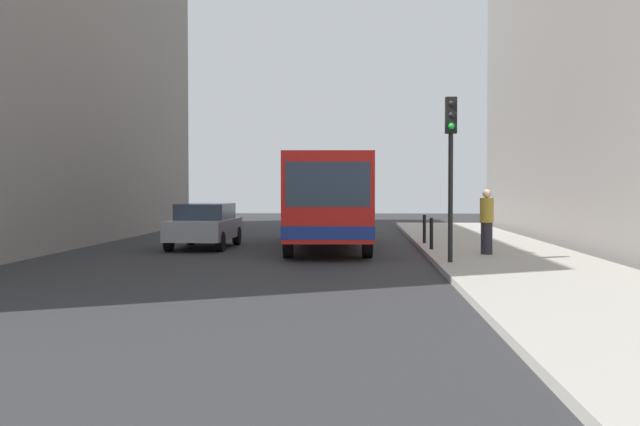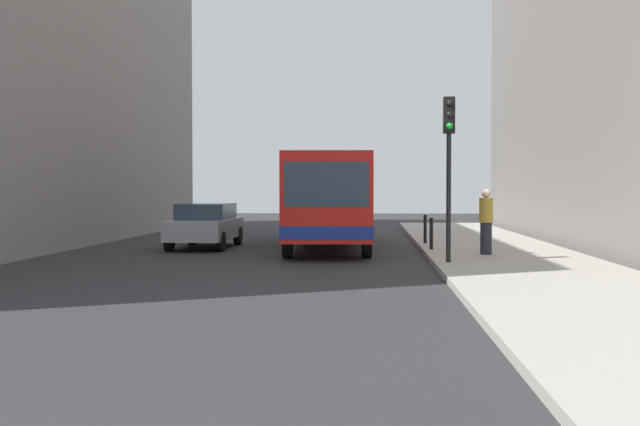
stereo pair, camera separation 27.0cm
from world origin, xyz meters
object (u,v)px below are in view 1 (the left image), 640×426
(bus, at_px, (328,196))
(car_beside_bus, at_px, (205,224))
(bollard_near, at_px, (431,234))
(bollard_mid, at_px, (424,229))
(traffic_light, at_px, (451,147))
(pedestrian_near_signal, at_px, (487,222))

(bus, distance_m, car_beside_bus, 4.21)
(bollard_near, bearing_deg, car_beside_bus, 163.79)
(bollard_mid, bearing_deg, bus, -179.14)
(traffic_light, xyz_separation_m, pedestrian_near_signal, (1.28, 2.41, -1.94))
(car_beside_bus, bearing_deg, bollard_mid, -175.09)
(bollard_near, relative_size, bollard_mid, 1.00)
(car_beside_bus, distance_m, pedestrian_near_signal, 9.52)
(car_beside_bus, height_order, traffic_light, traffic_light)
(car_beside_bus, height_order, bollard_mid, car_beside_bus)
(bus, xyz_separation_m, car_beside_bus, (-4.08, -0.47, -0.94))
(car_beside_bus, xyz_separation_m, bollard_mid, (7.32, 0.51, -0.16))
(bus, distance_m, bollard_mid, 3.43)
(bus, bearing_deg, car_beside_bus, 4.06)
(bus, relative_size, bollard_near, 11.70)
(bollard_near, xyz_separation_m, pedestrian_near_signal, (1.38, -1.75, 0.44))
(bus, distance_m, pedestrian_near_signal, 6.37)
(traffic_light, xyz_separation_m, bollard_mid, (-0.10, 6.80, -2.38))
(bus, height_order, bollard_near, bus)
(traffic_light, height_order, bollard_near, traffic_light)
(bus, height_order, traffic_light, traffic_light)
(traffic_light, height_order, pedestrian_near_signal, traffic_light)
(car_beside_bus, relative_size, bollard_mid, 4.66)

